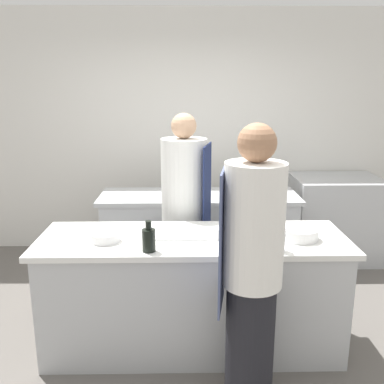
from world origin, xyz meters
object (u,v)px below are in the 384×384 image
Objects in this scene: chef_at_prep_near at (252,272)px; bowl_mixing_large at (300,234)px; bowl_prep_small at (105,237)px; bowl_ceramic_blue at (255,236)px; bottle_olive_oil at (280,238)px; chef_at_stove at (185,213)px; cup at (219,233)px; oven_range at (335,218)px; bottle_wine at (149,239)px; bottle_vinegar at (227,220)px.

bowl_mixing_large is (0.43, 0.56, 0.03)m from chef_at_prep_near.
bowl_prep_small is 0.94× the size of bowl_ceramic_blue.
bowl_mixing_large is at bearing 47.90° from bottle_olive_oil.
cup is at bearing 31.46° from chef_at_stove.
cup is (0.81, 0.04, 0.01)m from bowl_prep_small.
oven_range is at bearing 133.26° from chef_at_stove.
bottle_wine is at bearing -30.54° from bowl_prep_small.
chef_at_prep_near is (-1.33, -2.32, 0.41)m from oven_range.
bottle_olive_oil is (0.63, -0.94, 0.11)m from chef_at_stove.
oven_range is 2.33m from cup.
bottle_vinegar reaches higher than oven_range.
chef_at_prep_near is 1.35m from chef_at_stove.
chef_at_prep_near reaches higher than bottle_wine.
chef_at_prep_near reaches higher than bottle_vinegar.
oven_range is 2.15m from bottle_vinegar.
bottle_wine is 0.96× the size of bowl_ceramic_blue.
cup is (-1.48, -1.74, 0.45)m from oven_range.
chef_at_prep_near is 0.73m from bottle_wine.
chef_at_stove is at bearing 122.01° from bottle_vinegar.
cup is (-0.25, 0.06, 0.00)m from bowl_ceramic_blue.
bottle_vinegar is at bearing 125.74° from bowl_ceramic_blue.
bowl_prep_small is 2.18× the size of cup.
chef_at_stove is 0.75m from cup.
cup is at bearing 2.95° from bowl_prep_small.
oven_range is at bearing 55.75° from bowl_ceramic_blue.
chef_at_prep_near is 0.78m from bottle_vinegar.
bottle_olive_oil is 2.37× the size of cup.
bowl_ceramic_blue is (1.06, -0.01, 0.01)m from bowl_prep_small.
bottle_vinegar is 0.89× the size of bowl_ceramic_blue.
bottle_olive_oil is 0.23m from bowl_ceramic_blue.
bowl_prep_small is (-2.29, -1.78, 0.44)m from oven_range.
bowl_ceramic_blue is (0.11, 0.53, 0.03)m from chef_at_prep_near.
bottle_vinegar is at bearing 125.94° from bottle_olive_oil.
chef_at_stove reaches higher than bowl_prep_small.
chef_at_stove is 6.69× the size of bowl_mixing_large.
bottle_olive_oil is at bearing -54.06° from bottle_vinegar.
cup is (-0.39, 0.24, -0.05)m from bottle_olive_oil.
bottle_vinegar reaches higher than bowl_prep_small.
chef_at_stove is (-0.39, 1.29, -0.03)m from chef_at_prep_near.
chef_at_stove is 8.86× the size of bottle_vinegar.
bowl_ceramic_blue is (0.18, -0.24, -0.04)m from bottle_vinegar.
cup is (-0.15, 0.58, 0.03)m from chef_at_prep_near.
chef_at_prep_near reaches higher than bottle_olive_oil.
chef_at_stove is at bearing 75.77° from bottle_wine.
bowl_mixing_large reaches higher than bowl_ceramic_blue.
oven_range is 2.02m from bowl_mixing_large.
chef_at_stove is at bearing 26.59° from chef_at_prep_near.
bowl_mixing_large is (-0.89, -1.76, 0.45)m from oven_range.
oven_range is 4.61× the size of bottle_wine.
bowl_mixing_large is (0.50, -0.21, -0.04)m from bottle_vinegar.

